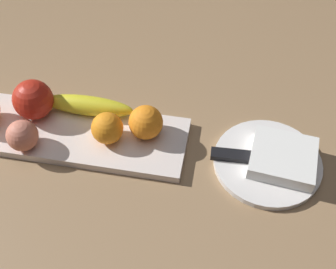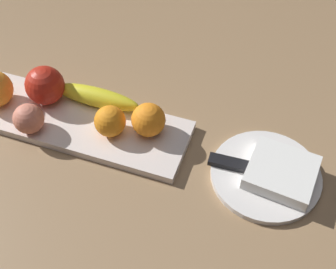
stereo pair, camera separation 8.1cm
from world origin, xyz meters
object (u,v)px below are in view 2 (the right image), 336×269
(orange_center, at_px, (148,120))
(peach, at_px, (29,119))
(apple, at_px, (45,85))
(dinner_plate, at_px, (266,175))
(folded_napkin, at_px, (281,172))
(banana, at_px, (96,97))
(fruit_tray, at_px, (79,123))
(orange_near_apple, at_px, (110,121))
(knife, at_px, (240,166))

(orange_center, relative_size, peach, 1.11)
(apple, relative_size, dinner_plate, 0.39)
(folded_napkin, bearing_deg, banana, 172.14)
(fruit_tray, height_order, folded_napkin, folded_napkin)
(apple, relative_size, orange_center, 1.21)
(folded_napkin, bearing_deg, orange_near_apple, -178.96)
(banana, height_order, knife, banana)
(orange_near_apple, bearing_deg, apple, 166.50)
(fruit_tray, relative_size, dinner_plate, 2.21)
(orange_near_apple, distance_m, knife, 0.26)
(peach, distance_m, folded_napkin, 0.49)
(orange_near_apple, bearing_deg, banana, 134.27)
(apple, distance_m, orange_center, 0.23)
(apple, relative_size, peach, 1.34)
(orange_center, xyz_separation_m, knife, (0.19, -0.02, -0.03))
(peach, xyz_separation_m, folded_napkin, (0.49, 0.05, -0.02))
(peach, bearing_deg, banana, 48.37)
(fruit_tray, relative_size, folded_napkin, 3.82)
(fruit_tray, xyz_separation_m, banana, (0.02, 0.05, 0.03))
(apple, xyz_separation_m, knife, (0.43, -0.04, -0.04))
(dinner_plate, xyz_separation_m, folded_napkin, (0.03, -0.00, 0.02))
(peach, bearing_deg, fruit_tray, 33.76)
(dinner_plate, relative_size, knife, 1.14)
(orange_center, relative_size, folded_napkin, 0.56)
(banana, bearing_deg, knife, 169.16)
(dinner_plate, xyz_separation_m, knife, (-0.05, -0.00, 0.01))
(fruit_tray, bearing_deg, knife, -0.71)
(fruit_tray, bearing_deg, folded_napkin, 0.00)
(folded_napkin, bearing_deg, apple, 176.21)
(fruit_tray, bearing_deg, dinner_plate, 0.00)
(dinner_plate, distance_m, knife, 0.05)
(banana, bearing_deg, orange_near_apple, 133.82)
(fruit_tray, distance_m, orange_near_apple, 0.09)
(apple, xyz_separation_m, peach, (0.01, -0.08, -0.01))
(banana, height_order, dinner_plate, banana)
(folded_napkin, bearing_deg, knife, -176.76)
(apple, bearing_deg, orange_center, -3.31)
(orange_center, distance_m, folded_napkin, 0.27)
(fruit_tray, xyz_separation_m, folded_napkin, (0.41, 0.00, 0.02))
(banana, xyz_separation_m, dinner_plate, (0.37, -0.05, -0.03))
(fruit_tray, height_order, apple, apple)
(orange_center, height_order, folded_napkin, orange_center)
(fruit_tray, bearing_deg, apple, 159.11)
(banana, bearing_deg, apple, 11.27)
(peach, distance_m, knife, 0.42)
(folded_napkin, bearing_deg, dinner_plate, 180.00)
(fruit_tray, distance_m, knife, 0.34)
(fruit_tray, distance_m, orange_center, 0.15)
(orange_center, bearing_deg, folded_napkin, -4.20)
(orange_center, relative_size, knife, 0.37)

